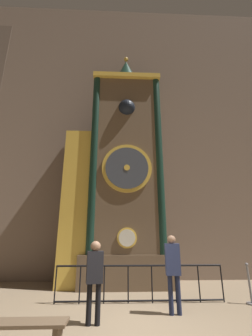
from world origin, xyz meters
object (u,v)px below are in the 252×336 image
(clock_tower, at_px, (119,174))
(visitor_bench, at_px, (22,330))
(visitor_far, at_px, (173,265))
(stanchion_post, at_px, (250,291))
(visitor_near, at_px, (95,273))

(clock_tower, bearing_deg, visitor_bench, -107.79)
(visitor_bench, bearing_deg, visitor_far, 30.76)
(clock_tower, relative_size, visitor_far, 5.78)
(stanchion_post, bearing_deg, clock_tower, 146.99)
(clock_tower, distance_m, visitor_near, 4.76)
(clock_tower, relative_size, stanchion_post, 9.89)
(visitor_near, height_order, visitor_far, visitor_far)
(visitor_near, bearing_deg, stanchion_post, 7.12)
(clock_tower, xyz_separation_m, stanchion_post, (3.50, -2.27, -3.77))
(stanchion_post, bearing_deg, visitor_near, -162.34)
(visitor_near, bearing_deg, clock_tower, 71.18)
(visitor_near, relative_size, stanchion_post, 1.59)
(visitor_near, xyz_separation_m, visitor_far, (1.81, 0.54, 0.07))
(clock_tower, xyz_separation_m, visitor_near, (-0.52, -3.55, -3.13))
(visitor_bench, bearing_deg, visitor_near, 48.68)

